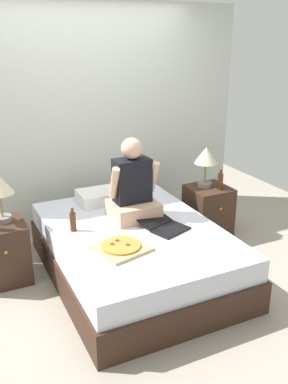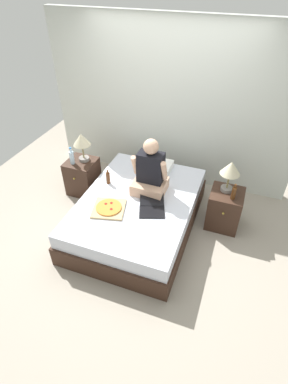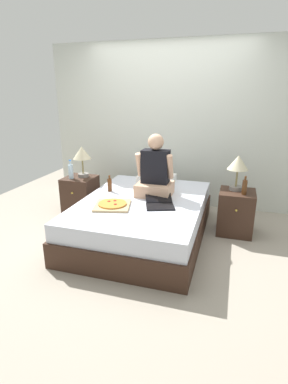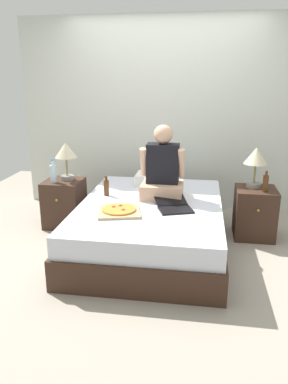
# 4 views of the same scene
# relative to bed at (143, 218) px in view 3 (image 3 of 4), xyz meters

# --- Properties ---
(ground_plane) EXTENTS (5.88, 5.88, 0.00)m
(ground_plane) POSITION_rel_bed_xyz_m (0.00, 0.00, -0.24)
(ground_plane) COLOR #9E9384
(wall_back) EXTENTS (3.88, 0.12, 2.50)m
(wall_back) POSITION_rel_bed_xyz_m (0.00, 1.39, 1.01)
(wall_back) COLOR silver
(wall_back) RESTS_ON ground
(bed) EXTENTS (1.49, 2.06, 0.49)m
(bed) POSITION_rel_bed_xyz_m (0.00, 0.00, 0.00)
(bed) COLOR #382319
(bed) RESTS_ON ground
(nightstand_left) EXTENTS (0.44, 0.47, 0.57)m
(nightstand_left) POSITION_rel_bed_xyz_m (-1.12, 0.45, 0.04)
(nightstand_left) COLOR #382319
(nightstand_left) RESTS_ON ground
(lamp_on_left_nightstand) EXTENTS (0.26, 0.26, 0.45)m
(lamp_on_left_nightstand) POSITION_rel_bed_xyz_m (-1.08, 0.50, 0.65)
(lamp_on_left_nightstand) COLOR gray
(lamp_on_left_nightstand) RESTS_ON nightstand_left
(water_bottle) EXTENTS (0.07, 0.07, 0.28)m
(water_bottle) POSITION_rel_bed_xyz_m (-1.20, 0.36, 0.43)
(water_bottle) COLOR silver
(water_bottle) RESTS_ON nightstand_left
(nightstand_right) EXTENTS (0.44, 0.47, 0.57)m
(nightstand_right) POSITION_rel_bed_xyz_m (1.12, 0.45, 0.04)
(nightstand_right) COLOR #382319
(nightstand_right) RESTS_ON ground
(lamp_on_right_nightstand) EXTENTS (0.26, 0.26, 0.45)m
(lamp_on_right_nightstand) POSITION_rel_bed_xyz_m (1.09, 0.50, 0.65)
(lamp_on_right_nightstand) COLOR gray
(lamp_on_right_nightstand) RESTS_ON nightstand_right
(beer_bottle) EXTENTS (0.06, 0.06, 0.23)m
(beer_bottle) POSITION_rel_bed_xyz_m (1.19, 0.35, 0.42)
(beer_bottle) COLOR #512D14
(beer_bottle) RESTS_ON nightstand_right
(pillow) EXTENTS (0.52, 0.34, 0.12)m
(pillow) POSITION_rel_bed_xyz_m (-0.02, 0.75, 0.31)
(pillow) COLOR white
(pillow) RESTS_ON bed
(person_seated) EXTENTS (0.47, 0.40, 0.78)m
(person_seated) POSITION_rel_bed_xyz_m (0.09, 0.23, 0.54)
(person_seated) COLOR tan
(person_seated) RESTS_ON bed
(laptop) EXTENTS (0.44, 0.50, 0.07)m
(laptop) POSITION_rel_bed_xyz_m (0.25, -0.13, 0.27)
(laptop) COLOR black
(laptop) RESTS_ON bed
(pizza_box) EXTENTS (0.48, 0.48, 0.05)m
(pizza_box) POSITION_rel_bed_xyz_m (-0.27, -0.32, 0.27)
(pizza_box) COLOR tan
(pizza_box) RESTS_ON bed
(beer_bottle_on_bed) EXTENTS (0.06, 0.06, 0.22)m
(beer_bottle_on_bed) POSITION_rel_bed_xyz_m (-0.52, 0.19, 0.34)
(beer_bottle_on_bed) COLOR #4C2811
(beer_bottle_on_bed) RESTS_ON bed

